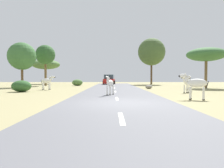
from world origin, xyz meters
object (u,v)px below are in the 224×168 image
(zebra_0, at_px, (109,83))
(bush_0, at_px, (76,83))
(tree_0, at_px, (44,55))
(rock_1, at_px, (15,87))
(bush_2, at_px, (20,86))
(zebra_2, at_px, (46,81))
(tree_3, at_px, (205,55))
(zebra_1, at_px, (194,83))
(tree_1, at_px, (45,65))
(tree_5, at_px, (21,56))
(tree_6, at_px, (151,52))
(zebra_3, at_px, (186,82))
(rock_0, at_px, (148,87))
(car_0, at_px, (108,80))

(zebra_0, relative_size, bush_0, 0.89)
(zebra_0, relative_size, tree_0, 0.23)
(zebra_0, bearing_deg, tree_0, -41.16)
(zebra_0, relative_size, rock_1, 1.69)
(bush_2, bearing_deg, zebra_2, 66.53)
(tree_3, bearing_deg, zebra_1, -116.57)
(zebra_0, xyz_separation_m, tree_1, (-12.70, 25.26, 2.88))
(tree_5, relative_size, tree_6, 0.69)
(tree_6, bearing_deg, bush_2, -128.13)
(zebra_0, distance_m, tree_5, 17.44)
(zebra_2, distance_m, bush_2, 3.45)
(zebra_3, bearing_deg, rock_0, -16.67)
(tree_6, relative_size, rock_0, 10.68)
(zebra_0, xyz_separation_m, tree_3, (11.79, 10.55, 3.21))
(zebra_0, xyz_separation_m, car_0, (-0.36, 22.62, -0.05))
(zebra_2, bearing_deg, tree_5, -130.68)
(bush_0, xyz_separation_m, rock_1, (-5.12, -9.57, -0.24))
(tree_6, bearing_deg, zebra_1, -95.14)
(zebra_1, distance_m, zebra_3, 5.77)
(car_0, relative_size, tree_0, 0.70)
(tree_5, bearing_deg, car_0, 41.67)
(tree_0, distance_m, tree_5, 5.10)
(tree_1, height_order, tree_6, tree_6)
(tree_6, distance_m, rock_1, 24.78)
(bush_0, bearing_deg, rock_0, -41.18)
(tree_1, bearing_deg, bush_0, -46.99)
(zebra_3, xyz_separation_m, tree_6, (0.84, 20.91, 5.15))
(zebra_3, bearing_deg, tree_6, -40.14)
(zebra_2, relative_size, tree_5, 0.28)
(car_0, bearing_deg, zebra_1, -73.25)
(zebra_2, height_order, tree_0, tree_0)
(rock_0, bearing_deg, bush_2, -158.33)
(zebra_3, distance_m, rock_1, 17.77)
(tree_5, xyz_separation_m, bush_0, (6.53, 4.83, -3.61))
(zebra_2, distance_m, bush_0, 10.43)
(tree_3, relative_size, rock_1, 5.71)
(tree_0, bearing_deg, bush_0, 0.21)
(bush_0, relative_size, rock_0, 2.05)
(zebra_3, relative_size, tree_3, 0.30)
(zebra_0, height_order, rock_1, zebra_0)
(rock_0, bearing_deg, zebra_2, -170.64)
(bush_2, bearing_deg, rock_0, 21.67)
(tree_0, bearing_deg, car_0, 28.55)
(zebra_2, height_order, bush_0, zebra_2)
(zebra_2, height_order, bush_2, zebra_2)
(tree_3, relative_size, rock_0, 6.17)
(tree_3, relative_size, tree_5, 0.84)
(zebra_2, xyz_separation_m, rock_1, (-3.62, 0.74, -0.67))
(rock_1, bearing_deg, zebra_0, -36.59)
(tree_5, height_order, bush_0, tree_5)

